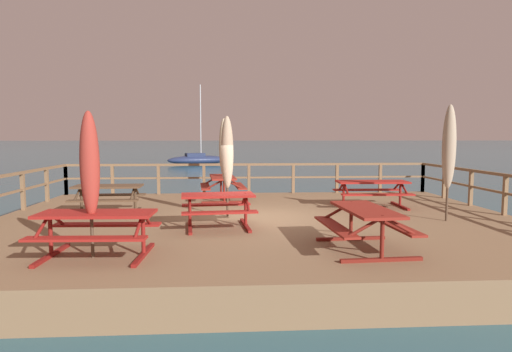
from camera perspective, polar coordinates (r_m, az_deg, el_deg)
The scene contains 15 objects.
ground_plane at distance 11.15m, azimuth 0.24°, elevation -8.89°, with size 600.00×600.00×0.00m, color #2D5B6B.
wooden_deck at distance 11.07m, azimuth 0.24°, elevation -7.23°, with size 13.22×9.93×0.66m, color #846647.
railing_waterside_far at distance 15.68m, azimuth -0.93°, elevation 0.39°, with size 13.02×0.10×1.09m.
railing_side_right at distance 13.03m, azimuth 29.91°, elevation -1.29°, with size 0.10×9.73×1.09m.
picnic_table_back_right at distance 9.82m, azimuth -5.01°, elevation -3.62°, with size 1.75×1.55×0.78m.
picnic_table_front_left at distance 13.08m, azimuth 14.99°, elevation -1.52°, with size 2.07×1.47×0.78m.
picnic_table_front_right at distance 7.93m, azimuth -20.17°, elevation -5.96°, with size 1.98×1.47×0.78m.
picnic_table_mid_left at distance 14.17m, azimuth -4.42°, elevation -0.88°, with size 1.55×1.98×0.78m.
picnic_table_mid_right at distance 8.12m, azimuth 14.15°, elevation -5.56°, with size 1.50×1.95×0.78m.
picnic_table_back_left at distance 12.16m, azimuth -18.83°, elevation -2.16°, with size 1.78×1.44×0.78m.
patio_umbrella_tall_mid_right at distance 11.10m, azimuth -3.80°, elevation 3.05°, with size 0.32×0.32×2.57m.
patio_umbrella_tall_front at distance 11.44m, azimuth 24.00°, elevation 3.46°, with size 0.32×0.32×2.82m.
patio_umbrella_tall_mid_left at distance 7.75m, azimuth -20.98°, elevation 1.35°, with size 0.32×0.32×2.48m.
patio_umbrella_short_mid at distance 14.17m, azimuth -4.22°, elevation 3.68°, with size 0.32×0.32×2.64m.
sailboat_distant at distance 42.77m, azimuth -7.64°, elevation 2.18°, with size 6.22×3.56×7.72m.
Camera 1 is at (-0.73, -10.79, 2.71)m, focal length 30.49 mm.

